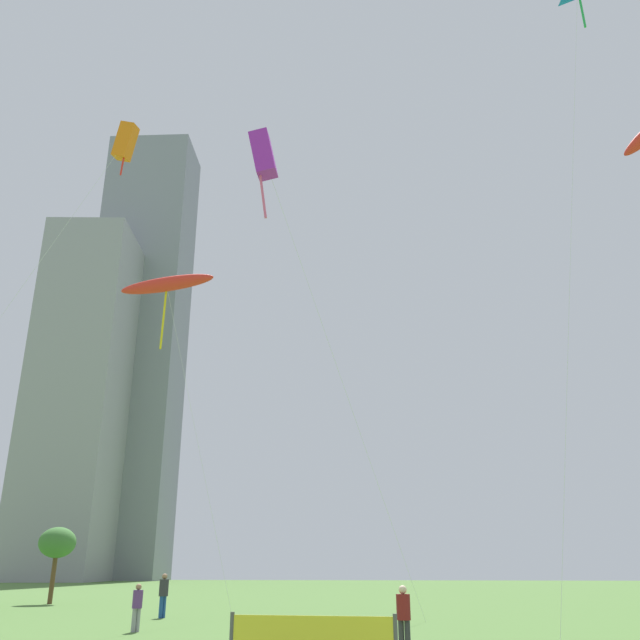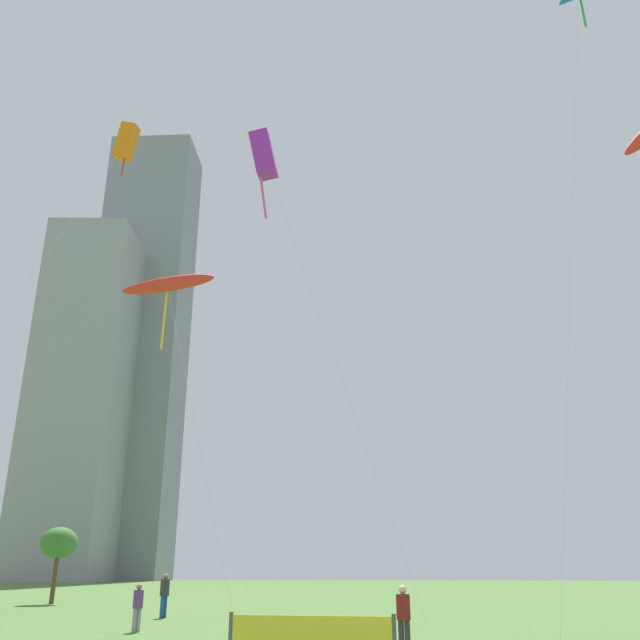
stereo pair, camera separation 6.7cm
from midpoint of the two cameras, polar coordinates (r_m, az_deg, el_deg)
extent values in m
cylinder|color=#2D2D33|center=(19.27, 7.53, -25.08)|extent=(0.15, 0.15, 0.79)
cylinder|color=#2D2D33|center=(19.30, 7.01, -25.09)|extent=(0.15, 0.15, 0.79)
cylinder|color=maroon|center=(19.24, 7.17, -22.97)|extent=(0.36, 0.36, 0.63)
sphere|color=beige|center=(19.22, 7.11, -21.72)|extent=(0.21, 0.21, 0.21)
cylinder|color=gray|center=(26.41, -15.04, -23.33)|extent=(0.14, 0.14, 0.75)
cylinder|color=gray|center=(26.34, -15.37, -23.31)|extent=(0.14, 0.14, 0.75)
cylinder|color=#593372|center=(26.34, -15.06, -21.86)|extent=(0.35, 0.35, 0.60)
sphere|color=#997051|center=(26.33, -14.98, -20.99)|extent=(0.20, 0.20, 0.20)
cylinder|color=#1E478C|center=(33.57, -12.94, -22.61)|extent=(0.17, 0.17, 0.90)
cylinder|color=#1E478C|center=(33.43, -13.18, -22.60)|extent=(0.17, 0.17, 0.90)
cylinder|color=#2D2D33|center=(33.47, -12.94, -21.23)|extent=(0.41, 0.41, 0.71)
sphere|color=#997051|center=(33.46, -12.88, -20.41)|extent=(0.24, 0.24, 0.24)
cylinder|color=silver|center=(32.26, -10.13, -10.47)|extent=(2.98, 3.94, 14.82)
ellipsoid|color=red|center=(33.01, -12.76, 2.96)|extent=(4.98, 1.59, 0.81)
cylinder|color=yellow|center=(32.36, -13.01, 0.04)|extent=(0.12, 0.28, 2.98)
cube|color=orange|center=(39.82, -16.04, 14.29)|extent=(1.31, 1.10, 2.24)
cylinder|color=red|center=(39.16, -16.21, 12.82)|extent=(0.23, 0.12, 1.83)
cylinder|color=silver|center=(27.45, 2.30, -6.07)|extent=(5.77, 8.06, 17.61)
cube|color=purple|center=(27.81, -4.75, 13.77)|extent=(1.15, 0.82, 2.05)
cylinder|color=#E5598C|center=(26.96, -4.84, 11.00)|extent=(0.44, 0.21, 2.55)
cylinder|color=silver|center=(27.16, 20.57, 6.02)|extent=(4.43, 1.83, 27.01)
cylinder|color=green|center=(35.21, 21.39, 23.35)|extent=(0.14, 0.31, 2.23)
cylinder|color=brown|center=(48.76, -21.55, -19.78)|extent=(0.29, 0.29, 2.86)
ellipsoid|color=#3D7033|center=(48.78, -21.20, -17.16)|extent=(2.33, 2.33, 1.92)
cube|color=#939399|center=(140.95, -19.56, -5.99)|extent=(17.97, 20.36, 68.53)
cube|color=gray|center=(157.63, -14.97, -1.79)|extent=(20.14, 15.53, 100.88)
camera|label=1|loc=(0.03, -89.91, -0.03)|focal=37.79mm
camera|label=2|loc=(0.03, 90.09, 0.03)|focal=37.79mm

